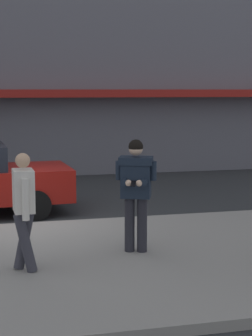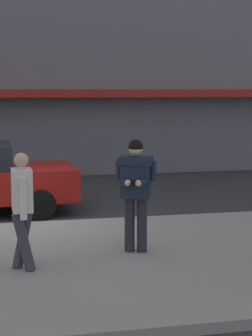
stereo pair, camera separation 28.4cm
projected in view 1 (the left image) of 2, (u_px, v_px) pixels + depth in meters
ground_plane at (14, 228)px, 11.11m from camera, size 80.00×80.00×0.00m
sidewalk at (88, 264)px, 8.59m from camera, size 32.00×5.30×0.14m
curb_paint_line at (64, 224)px, 11.39m from camera, size 28.00×0.12×0.01m
man_texting_on_phone at (136, 183)px, 8.83m from camera, size 0.61×0.65×1.81m
pedestrian_in_light_coat at (24, 204)px, 7.92m from camera, size 0.34×0.60×1.70m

